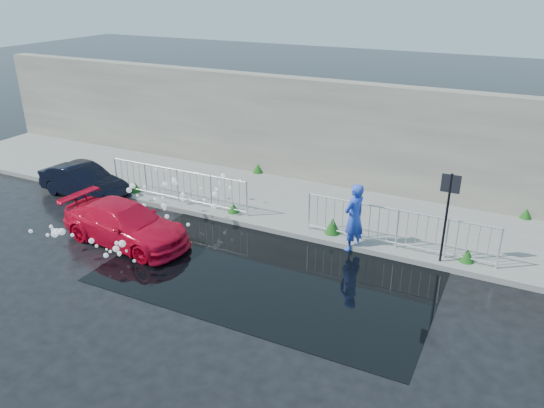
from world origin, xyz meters
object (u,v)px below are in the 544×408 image
Objects in this scene: red_car at (125,224)px; dark_car at (84,181)px; person at (354,218)px; sign_post at (448,204)px.

red_car reaches higher than dark_car.
person is (5.70, 2.37, 0.38)m from red_car.
sign_post is 0.65× the size of red_car.
red_car is 3.99m from dark_car.
sign_post reaches higher than person.
person is (9.17, 0.40, 0.40)m from dark_car.
sign_post is 8.44m from red_car.
sign_post is at bearing 115.28° from person.
sign_post is 2.41m from person.
sign_post is at bearing -81.43° from dark_car.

